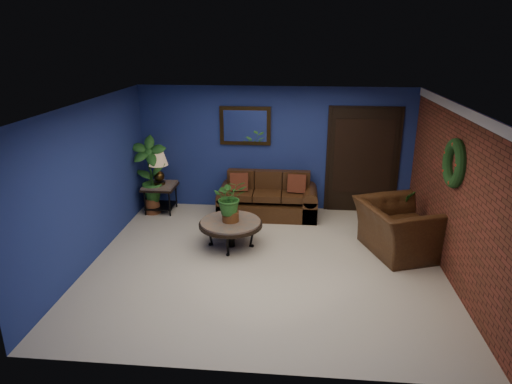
# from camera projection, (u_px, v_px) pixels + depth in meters

# --- Properties ---
(floor) EXTENTS (5.50, 5.50, 0.00)m
(floor) POSITION_uv_depth(u_px,v_px,m) (266.00, 263.00, 7.25)
(floor) COLOR beige
(floor) RESTS_ON ground
(wall_back) EXTENTS (5.50, 0.04, 2.50)m
(wall_back) POSITION_uv_depth(u_px,v_px,m) (275.00, 149.00, 9.20)
(wall_back) COLOR navy
(wall_back) RESTS_ON ground
(wall_left) EXTENTS (0.04, 5.00, 2.50)m
(wall_left) POSITION_uv_depth(u_px,v_px,m) (90.00, 183.00, 7.09)
(wall_left) COLOR navy
(wall_left) RESTS_ON ground
(wall_right_brick) EXTENTS (0.04, 5.00, 2.50)m
(wall_right_brick) POSITION_uv_depth(u_px,v_px,m) (455.00, 194.00, 6.60)
(wall_right_brick) COLOR maroon
(wall_right_brick) RESTS_ON ground
(ceiling) EXTENTS (5.50, 5.00, 0.02)m
(ceiling) POSITION_uv_depth(u_px,v_px,m) (267.00, 105.00, 6.44)
(ceiling) COLOR white
(ceiling) RESTS_ON wall_back
(crown_molding) EXTENTS (0.03, 5.00, 0.14)m
(crown_molding) POSITION_uv_depth(u_px,v_px,m) (465.00, 113.00, 6.22)
(crown_molding) COLOR white
(crown_molding) RESTS_ON wall_right_brick
(wall_mirror) EXTENTS (1.02, 0.06, 0.77)m
(wall_mirror) POSITION_uv_depth(u_px,v_px,m) (245.00, 126.00, 9.06)
(wall_mirror) COLOR #3F2B11
(wall_mirror) RESTS_ON wall_back
(closet_door) EXTENTS (1.44, 0.06, 2.18)m
(closet_door) POSITION_uv_depth(u_px,v_px,m) (363.00, 161.00, 9.08)
(closet_door) COLOR black
(closet_door) RESTS_ON wall_back
(wreath) EXTENTS (0.16, 0.72, 0.72)m
(wreath) POSITION_uv_depth(u_px,v_px,m) (454.00, 163.00, 6.51)
(wreath) COLOR black
(wreath) RESTS_ON wall_right_brick
(sofa) EXTENTS (1.94, 0.84, 0.87)m
(sofa) POSITION_uv_depth(u_px,v_px,m) (268.00, 201.00, 9.12)
(sofa) COLOR #412812
(sofa) RESTS_ON ground
(coffee_table) EXTENTS (1.08, 1.08, 0.46)m
(coffee_table) POSITION_uv_depth(u_px,v_px,m) (231.00, 224.00, 7.71)
(coffee_table) COLOR #59534E
(coffee_table) RESTS_ON ground
(end_table) EXTENTS (0.64, 0.64, 0.58)m
(end_table) POSITION_uv_depth(u_px,v_px,m) (160.00, 190.00, 9.24)
(end_table) COLOR #59534E
(end_table) RESTS_ON ground
(table_lamp) EXTENTS (0.39, 0.39, 0.65)m
(table_lamp) POSITION_uv_depth(u_px,v_px,m) (158.00, 164.00, 9.06)
(table_lamp) COLOR #3F2B11
(table_lamp) RESTS_ON end_table
(side_chair) EXTENTS (0.42, 0.42, 0.84)m
(side_chair) POSITION_uv_depth(u_px,v_px,m) (277.00, 192.00, 9.08)
(side_chair) COLOR #512917
(side_chair) RESTS_ON ground
(armchair) EXTENTS (1.51, 1.61, 0.85)m
(armchair) POSITION_uv_depth(u_px,v_px,m) (399.00, 228.00, 7.49)
(armchair) COLOR #412812
(armchair) RESTS_ON ground
(coffee_plant) EXTENTS (0.66, 0.61, 0.74)m
(coffee_plant) POSITION_uv_depth(u_px,v_px,m) (230.00, 198.00, 7.55)
(coffee_plant) COLOR brown
(coffee_plant) RESTS_ON coffee_table
(floor_plant) EXTENTS (0.47, 0.41, 0.87)m
(floor_plant) POSITION_uv_depth(u_px,v_px,m) (403.00, 212.00, 8.08)
(floor_plant) COLOR brown
(floor_plant) RESTS_ON ground
(tall_plant) EXTENTS (0.75, 0.56, 1.57)m
(tall_plant) POSITION_uv_depth(u_px,v_px,m) (150.00, 173.00, 9.03)
(tall_plant) COLOR brown
(tall_plant) RESTS_ON ground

